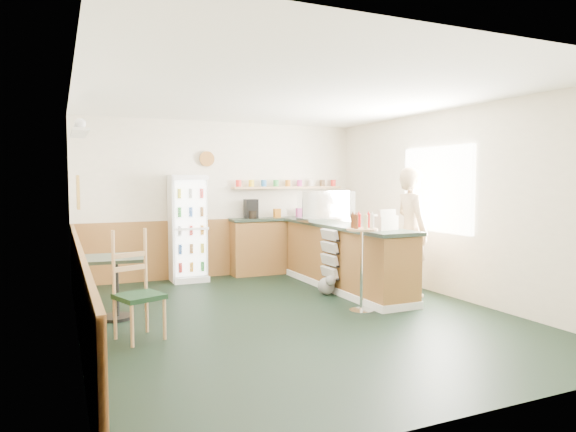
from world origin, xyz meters
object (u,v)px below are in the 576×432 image
cafe_table (115,275)px  cafe_chair (138,281)px  drinks_fridge (188,228)px  shopkeeper (412,232)px  cash_register (380,223)px  display_case (326,206)px  condiment_stand (362,249)px

cafe_table → cafe_chair: bearing=-80.2°
drinks_fridge → shopkeeper: 3.64m
cash_register → shopkeeper: bearing=4.6°
display_case → cafe_chair: bearing=-151.1°
shopkeeper → condiment_stand: size_ratio=1.49×
cafe_chair → condiment_stand: bearing=-21.7°
cafe_table → cafe_chair: size_ratio=0.66×
shopkeeper → cafe_table: 4.14m
condiment_stand → shopkeeper: bearing=24.2°
shopkeeper → cafe_chair: 3.99m
cash_register → condiment_stand: (-0.49, -0.32, -0.30)m
drinks_fridge → display_case: bearing=-27.4°
condiment_stand → cash_register: bearing=32.9°
display_case → drinks_fridge: bearing=152.6°
drinks_fridge → display_case: drinks_fridge is taller
condiment_stand → cafe_chair: (-2.76, 0.07, -0.21)m
shopkeeper → condiment_stand: 1.31m
cafe_chair → cafe_table: bearing=79.5°
display_case → cash_register: bearing=-90.0°
display_case → cafe_table: display_case is taller
cafe_table → cafe_chair: 0.87m
shopkeeper → cash_register: bearing=116.5°
drinks_fridge → cafe_table: 2.45m
drinks_fridge → cafe_table: bearing=-124.1°
drinks_fridge → cafe_chair: drinks_fridge is taller
shopkeeper → cafe_table: (-4.10, 0.39, -0.40)m
display_case → condiment_stand: bearing=-104.7°
cash_register → condiment_stand: 0.65m
cash_register → shopkeeper: 0.75m
drinks_fridge → cafe_table: drinks_fridge is taller
drinks_fridge → condiment_stand: bearing=-62.0°
display_case → cash_register: 1.56m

